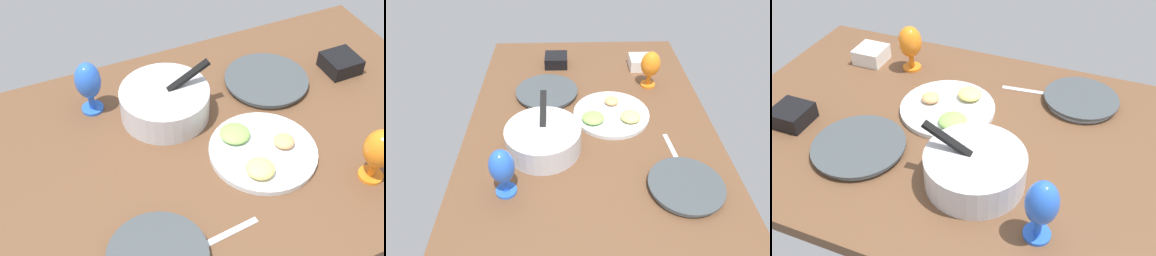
# 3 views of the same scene
# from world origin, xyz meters

# --- Properties ---
(ground_plane) EXTENTS (1.60, 1.04, 0.04)m
(ground_plane) POSITION_xyz_m (0.00, 0.00, -0.02)
(ground_plane) COLOR brown
(dinner_plate_right) EXTENTS (0.29, 0.29, 0.02)m
(dinner_plate_right) POSITION_xyz_m (0.25, 0.19, 0.01)
(dinner_plate_right) COLOR silver
(dinner_plate_right) RESTS_ON ground_plane
(mixing_bowl) EXTENTS (0.30, 0.29, 0.18)m
(mixing_bowl) POSITION_xyz_m (-0.14, 0.19, 0.05)
(mixing_bowl) COLOR silver
(mixing_bowl) RESTS_ON ground_plane
(fruit_platter) EXTENTS (0.33, 0.33, 0.05)m
(fruit_platter) POSITION_xyz_m (0.06, -0.09, 0.01)
(fruit_platter) COLOR silver
(fruit_platter) RESTS_ON ground_plane
(hurricane_glass_blue) EXTENTS (0.08, 0.08, 0.19)m
(hurricane_glass_blue) POSITION_xyz_m (-0.35, 0.31, 0.12)
(hurricane_glass_blue) COLOR blue
(hurricane_glass_blue) RESTS_ON ground_plane
(hurricane_glass_orange) EXTENTS (0.09, 0.09, 0.18)m
(hurricane_glass_orange) POSITION_xyz_m (0.31, -0.30, 0.11)
(hurricane_glass_orange) COLOR orange
(hurricane_glass_orange) RESTS_ON ground_plane
(square_bowl_black) EXTENTS (0.12, 0.12, 0.06)m
(square_bowl_black) POSITION_xyz_m (0.53, 0.15, 0.03)
(square_bowl_black) COLOR black
(square_bowl_black) RESTS_ON ground_plane
(fork_by_left_plate) EXTENTS (0.18, 0.04, 0.01)m
(fork_by_left_plate) POSITION_xyz_m (-0.16, -0.31, 0.00)
(fork_by_left_plate) COLOR silver
(fork_by_left_plate) RESTS_ON ground_plane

